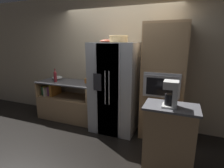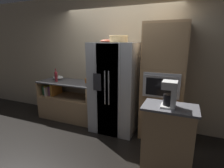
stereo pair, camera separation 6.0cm
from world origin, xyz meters
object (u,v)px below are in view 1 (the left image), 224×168
Objects in this scene: wall_oven at (163,82)px; bottle_tall at (55,76)px; refrigerator at (115,87)px; wicker_basket at (119,39)px; mixing_bowl at (57,78)px; mug at (86,81)px; coffee_maker at (172,93)px; fruit_bowl at (106,41)px.

wall_oven reaches higher than bottle_tall.
bottle_tall is (-1.45, -0.05, 0.14)m from refrigerator.
mixing_bowl is at bearing 173.97° from wicker_basket.
refrigerator reaches higher than mug.
wicker_basket reaches higher than mug.
mixing_bowl is 2.95m from coffee_maker.
wall_oven is 17.87× the size of mug.
bottle_tall is 0.89× the size of coffee_maker.
fruit_bowl is at bearing 143.34° from coffee_maker.
mixing_bowl is at bearing 176.14° from mug.
wall_oven is 6.19× the size of coffee_maker.
refrigerator is at bearing -175.75° from wicker_basket.
coffee_maker is at bearing -18.99° from bottle_tall.
wall_oven is 1.04m from coffee_maker.
wicker_basket is 1.73m from bottle_tall.
wicker_basket is (0.07, 0.00, 0.96)m from refrigerator.
wall_oven is (0.93, 0.08, 0.17)m from refrigerator.
mug is at bearing 150.51° from coffee_maker.
wall_oven reaches higher than refrigerator.
fruit_bowl reaches higher than mixing_bowl.
fruit_bowl is at bearing -179.63° from wall_oven.
coffee_maker is at bearing -36.66° from fruit_bowl.
refrigerator reaches higher than mixing_bowl.
mug is 0.49× the size of mixing_bowl.
coffee_maker reaches higher than mixing_bowl.
wicker_basket is (-0.86, -0.07, 0.79)m from wall_oven.
fruit_bowl is (-0.28, 0.07, -0.04)m from wicker_basket.
refrigerator is 1.59m from mixing_bowl.
fruit_bowl is 0.71× the size of coffee_maker.
bottle_tall is 0.74m from mug.
fruit_bowl is 1.62m from mixing_bowl.
wicker_basket is at bearing -13.17° from fruit_bowl.
mixing_bowl is (-1.65, 0.17, -0.92)m from wicker_basket.
refrigerator is 0.84× the size of wall_oven.
wicker_basket is 1.58m from coffee_maker.
wall_oven reaches higher than mug.
refrigerator is 5.83× the size of bottle_tall.
fruit_bowl is 1.00× the size of mixing_bowl.
bottle_tall is at bearing -178.03° from wicker_basket.
fruit_bowl reaches higher than bottle_tall.
coffee_maker is at bearing -22.32° from mixing_bowl.
fruit_bowl is 1.46m from bottle_tall.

